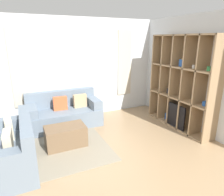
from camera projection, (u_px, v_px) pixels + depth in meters
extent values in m
plane|color=#9E7F5B|center=(132.00, 177.00, 3.22)|extent=(16.00, 16.00, 0.00)
cube|color=silver|center=(77.00, 69.00, 5.43)|extent=(5.77, 0.07, 2.70)
cube|color=silver|center=(78.00, 66.00, 5.36)|extent=(2.52, 0.01, 1.60)
cube|color=beige|center=(20.00, 69.00, 4.77)|extent=(0.44, 0.03, 1.90)
cube|color=beige|center=(124.00, 63.00, 5.93)|extent=(0.44, 0.03, 1.90)
cube|color=silver|center=(183.00, 72.00, 5.07)|extent=(0.07, 4.15, 2.70)
cube|color=gray|center=(54.00, 144.00, 4.21)|extent=(2.06, 2.24, 0.01)
cube|color=silver|center=(187.00, 82.00, 4.91)|extent=(0.02, 1.88, 2.25)
cube|color=#997A56|center=(215.00, 92.00, 4.01)|extent=(0.41, 0.04, 2.25)
cube|color=#997A56|center=(200.00, 88.00, 4.34)|extent=(0.41, 0.04, 2.25)
cube|color=#997A56|center=(187.00, 84.00, 4.66)|extent=(0.41, 0.04, 2.25)
cube|color=#997A56|center=(176.00, 81.00, 4.99)|extent=(0.41, 0.04, 2.25)
cube|color=#997A56|center=(166.00, 79.00, 5.32)|extent=(0.41, 0.04, 2.25)
cube|color=#997A56|center=(157.00, 76.00, 5.64)|extent=(0.41, 0.04, 2.25)
cube|color=#997A56|center=(177.00, 125.00, 5.14)|extent=(0.41, 1.88, 0.04)
cube|color=#997A56|center=(180.00, 98.00, 4.93)|extent=(0.41, 1.88, 0.04)
cube|color=#997A56|center=(183.00, 67.00, 4.72)|extent=(0.41, 1.88, 0.04)
cube|color=#997A56|center=(186.00, 35.00, 4.51)|extent=(0.41, 1.88, 0.04)
cube|color=black|center=(175.00, 116.00, 4.91)|extent=(0.04, 0.60, 0.58)
cube|color=black|center=(175.00, 126.00, 5.00)|extent=(0.10, 0.24, 0.03)
cube|color=#2856A8|center=(205.00, 104.00, 4.26)|extent=(0.07, 0.07, 0.10)
cube|color=#232328|center=(168.00, 91.00, 5.25)|extent=(0.07, 0.07, 0.13)
cylinder|color=#388947|center=(209.00, 69.00, 4.05)|extent=(0.09, 0.09, 0.09)
cube|color=#2856A8|center=(182.00, 63.00, 4.70)|extent=(0.10, 0.10, 0.16)
cylinder|color=gold|center=(182.00, 63.00, 4.69)|extent=(0.09, 0.09, 0.17)
cylinder|color=#2856A8|center=(166.00, 116.00, 5.46)|extent=(0.08, 0.08, 0.16)
cylinder|color=white|center=(194.00, 67.00, 4.40)|extent=(0.06, 0.06, 0.08)
cube|color=slate|center=(65.00, 118.00, 5.08)|extent=(1.78, 0.86, 0.43)
cube|color=slate|center=(61.00, 98.00, 5.25)|extent=(1.78, 0.18, 0.43)
cube|color=slate|center=(31.00, 110.00, 4.67)|extent=(0.24, 0.80, 0.22)
cube|color=slate|center=(93.00, 102.00, 5.30)|extent=(0.24, 0.80, 0.22)
cube|color=tan|center=(80.00, 101.00, 5.20)|extent=(0.34, 0.13, 0.34)
cube|color=#C65B33|center=(60.00, 103.00, 4.99)|extent=(0.35, 0.14, 0.34)
cube|color=slate|center=(8.00, 156.00, 3.43)|extent=(0.86, 1.57, 0.43)
cube|color=slate|center=(26.00, 130.00, 3.44)|extent=(0.18, 1.57, 0.43)
cube|color=slate|center=(6.00, 124.00, 3.91)|extent=(0.80, 0.24, 0.22)
cube|color=slate|center=(3.00, 160.00, 2.76)|extent=(0.80, 0.24, 0.22)
cube|color=beige|center=(8.00, 142.00, 3.13)|extent=(0.13, 0.34, 0.34)
cube|color=beige|center=(9.00, 129.00, 3.59)|extent=(0.15, 0.35, 0.34)
cube|color=brown|center=(66.00, 136.00, 4.12)|extent=(0.81, 0.49, 0.43)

